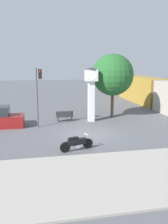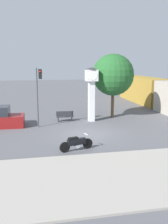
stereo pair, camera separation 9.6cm
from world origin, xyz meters
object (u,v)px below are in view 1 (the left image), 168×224
at_px(motorcycle, 77,143).
at_px(traffic_light, 38,87).
at_px(street_tree, 113,75).
at_px(clock_tower, 91,86).
at_px(freight_train, 163,95).
at_px(bench, 65,116).

bearing_deg(motorcycle, traffic_light, 92.72).
relative_size(motorcycle, street_tree, 0.35).
distance_m(clock_tower, traffic_light, 4.96).
relative_size(traffic_light, street_tree, 0.80).
relative_size(clock_tower, traffic_light, 1.00).
distance_m(clock_tower, street_tree, 2.88).
bearing_deg(freight_train, motorcycle, -136.15).
bearing_deg(traffic_light, motorcycle, -71.70).
relative_size(clock_tower, street_tree, 0.80).
bearing_deg(street_tree, clock_tower, -153.43).
height_order(freight_train, street_tree, street_tree).
xyz_separation_m(motorcycle, street_tree, (5.15, 8.82, 3.74)).
bearing_deg(clock_tower, freight_train, 23.81).
height_order(motorcycle, freight_train, freight_train).
distance_m(clock_tower, freight_train, 10.64).
distance_m(motorcycle, clock_tower, 8.54).
bearing_deg(street_tree, bench, -170.97).
height_order(clock_tower, bench, clock_tower).
xyz_separation_m(street_tree, bench, (-4.88, -0.77, -3.73)).
bearing_deg(motorcycle, street_tree, 44.14).
relative_size(freight_train, traffic_light, 4.44).
height_order(freight_train, traffic_light, traffic_light).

